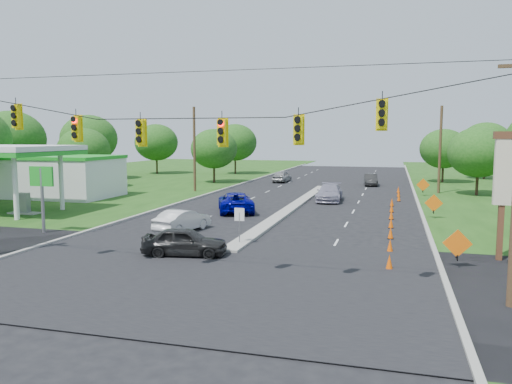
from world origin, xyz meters
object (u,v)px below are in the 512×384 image
(gas_station, at_px, (44,172))
(blue_pickup, at_px, (236,202))
(black_sedan, at_px, (185,242))
(white_sedan, at_px, (183,220))

(gas_station, height_order, blue_pickup, gas_station)
(gas_station, bearing_deg, black_sedan, -38.43)
(gas_station, bearing_deg, blue_pickup, -8.05)
(black_sedan, height_order, blue_pickup, blue_pickup)
(white_sedan, distance_m, blue_pickup, 8.62)
(gas_station, bearing_deg, white_sedan, -30.87)
(gas_station, height_order, black_sedan, gas_station)
(gas_station, distance_m, blue_pickup, 20.02)
(black_sedan, distance_m, blue_pickup, 14.61)
(black_sedan, height_order, white_sedan, black_sedan)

